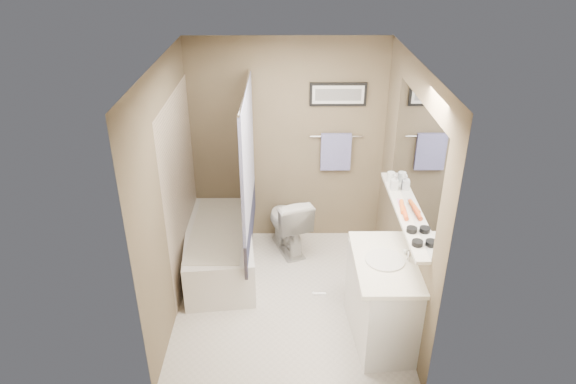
{
  "coord_description": "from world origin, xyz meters",
  "views": [
    {
      "loc": [
        -0.03,
        -4.18,
        3.39
      ],
      "look_at": [
        0.0,
        0.15,
        1.15
      ],
      "focal_mm": 32.0,
      "sensor_mm": 36.0,
      "label": 1
    }
  ],
  "objects_px": {
    "glass_jar": "(391,177)",
    "candle_bowl_near": "(417,243)",
    "vanity": "(383,301)",
    "hair_brush_back": "(402,207)",
    "bathtub": "(220,248)",
    "hair_brush_front": "(405,213)",
    "candle_bowl_far": "(412,230)",
    "soap_bottle": "(395,182)",
    "toilet": "(288,223)"
  },
  "relations": [
    {
      "from": "vanity",
      "to": "candle_bowl_near",
      "type": "height_order",
      "value": "candle_bowl_near"
    },
    {
      "from": "toilet",
      "to": "vanity",
      "type": "distance_m",
      "value": 1.69
    },
    {
      "from": "bathtub",
      "to": "candle_bowl_near",
      "type": "bearing_deg",
      "value": -41.73
    },
    {
      "from": "bathtub",
      "to": "candle_bowl_far",
      "type": "bearing_deg",
      "value": -37.14
    },
    {
      "from": "toilet",
      "to": "candle_bowl_far",
      "type": "height_order",
      "value": "candle_bowl_far"
    },
    {
      "from": "bathtub",
      "to": "glass_jar",
      "type": "xyz_separation_m",
      "value": [
        1.79,
        -0.1,
        0.92
      ]
    },
    {
      "from": "toilet",
      "to": "glass_jar",
      "type": "relative_size",
      "value": 7.11
    },
    {
      "from": "candle_bowl_far",
      "to": "glass_jar",
      "type": "distance_m",
      "value": 0.96
    },
    {
      "from": "candle_bowl_near",
      "to": "soap_bottle",
      "type": "distance_m",
      "value": 0.99
    },
    {
      "from": "bathtub",
      "to": "vanity",
      "type": "distance_m",
      "value": 1.94
    },
    {
      "from": "toilet",
      "to": "bathtub",
      "type": "bearing_deg",
      "value": 6.42
    },
    {
      "from": "toilet",
      "to": "hair_brush_front",
      "type": "xyz_separation_m",
      "value": [
        1.03,
        -1.15,
        0.78
      ]
    },
    {
      "from": "toilet",
      "to": "candle_bowl_near",
      "type": "bearing_deg",
      "value": 102.63
    },
    {
      "from": "vanity",
      "to": "hair_brush_front",
      "type": "height_order",
      "value": "hair_brush_front"
    },
    {
      "from": "hair_brush_back",
      "to": "toilet",
      "type": "bearing_deg",
      "value": 134.98
    },
    {
      "from": "hair_brush_back",
      "to": "candle_bowl_near",
      "type": "bearing_deg",
      "value": -90.0
    },
    {
      "from": "hair_brush_front",
      "to": "glass_jar",
      "type": "xyz_separation_m",
      "value": [
        0.0,
        0.68,
        0.03
      ]
    },
    {
      "from": "bathtub",
      "to": "soap_bottle",
      "type": "bearing_deg",
      "value": -15.17
    },
    {
      "from": "hair_brush_front",
      "to": "hair_brush_back",
      "type": "bearing_deg",
      "value": 90.0
    },
    {
      "from": "glass_jar",
      "to": "candle_bowl_far",
      "type": "bearing_deg",
      "value": -90.0
    },
    {
      "from": "toilet",
      "to": "hair_brush_back",
      "type": "xyz_separation_m",
      "value": [
        1.03,
        -1.03,
        0.78
      ]
    },
    {
      "from": "bathtub",
      "to": "toilet",
      "type": "relative_size",
      "value": 2.11
    },
    {
      "from": "vanity",
      "to": "candle_bowl_far",
      "type": "distance_m",
      "value": 0.76
    },
    {
      "from": "toilet",
      "to": "glass_jar",
      "type": "distance_m",
      "value": 1.39
    },
    {
      "from": "candle_bowl_near",
      "to": "hair_brush_front",
      "type": "distance_m",
      "value": 0.49
    },
    {
      "from": "glass_jar",
      "to": "candle_bowl_near",
      "type": "bearing_deg",
      "value": -90.0
    },
    {
      "from": "bathtub",
      "to": "hair_brush_front",
      "type": "height_order",
      "value": "hair_brush_front"
    },
    {
      "from": "bathtub",
      "to": "hair_brush_back",
      "type": "relative_size",
      "value": 6.82
    },
    {
      "from": "bathtub",
      "to": "candle_bowl_near",
      "type": "distance_m",
      "value": 2.36
    },
    {
      "from": "candle_bowl_far",
      "to": "hair_brush_back",
      "type": "bearing_deg",
      "value": 90.0
    },
    {
      "from": "vanity",
      "to": "hair_brush_back",
      "type": "xyz_separation_m",
      "value": [
        0.19,
        0.42,
        0.74
      ]
    },
    {
      "from": "hair_brush_front",
      "to": "hair_brush_back",
      "type": "height_order",
      "value": "same"
    },
    {
      "from": "bathtub",
      "to": "soap_bottle",
      "type": "relative_size",
      "value": 9.77
    },
    {
      "from": "glass_jar",
      "to": "vanity",
      "type": "bearing_deg",
      "value": -100.61
    },
    {
      "from": "bathtub",
      "to": "candle_bowl_far",
      "type": "height_order",
      "value": "candle_bowl_far"
    },
    {
      "from": "bathtub",
      "to": "vanity",
      "type": "xyz_separation_m",
      "value": [
        1.6,
        -1.09,
        0.15
      ]
    },
    {
      "from": "hair_brush_front",
      "to": "glass_jar",
      "type": "bearing_deg",
      "value": 90.0
    },
    {
      "from": "candle_bowl_far",
      "to": "soap_bottle",
      "type": "distance_m",
      "value": 0.79
    },
    {
      "from": "soap_bottle",
      "to": "bathtub",
      "type": "bearing_deg",
      "value": 171.24
    },
    {
      "from": "hair_brush_back",
      "to": "glass_jar",
      "type": "bearing_deg",
      "value": 90.0
    },
    {
      "from": "hair_brush_back",
      "to": "soap_bottle",
      "type": "height_order",
      "value": "soap_bottle"
    },
    {
      "from": "hair_brush_back",
      "to": "candle_bowl_far",
      "type": "bearing_deg",
      "value": -90.0
    },
    {
      "from": "toilet",
      "to": "vanity",
      "type": "height_order",
      "value": "vanity"
    },
    {
      "from": "toilet",
      "to": "hair_brush_front",
      "type": "relative_size",
      "value": 3.23
    },
    {
      "from": "hair_brush_back",
      "to": "soap_bottle",
      "type": "distance_m",
      "value": 0.39
    },
    {
      "from": "glass_jar",
      "to": "soap_bottle",
      "type": "distance_m",
      "value": 0.17
    },
    {
      "from": "vanity",
      "to": "candle_bowl_near",
      "type": "bearing_deg",
      "value": -48.33
    },
    {
      "from": "soap_bottle",
      "to": "glass_jar",
      "type": "bearing_deg",
      "value": 90.0
    },
    {
      "from": "toilet",
      "to": "vanity",
      "type": "relative_size",
      "value": 0.79
    },
    {
      "from": "candle_bowl_near",
      "to": "bathtub",
      "type": "bearing_deg",
      "value": 144.68
    }
  ]
}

